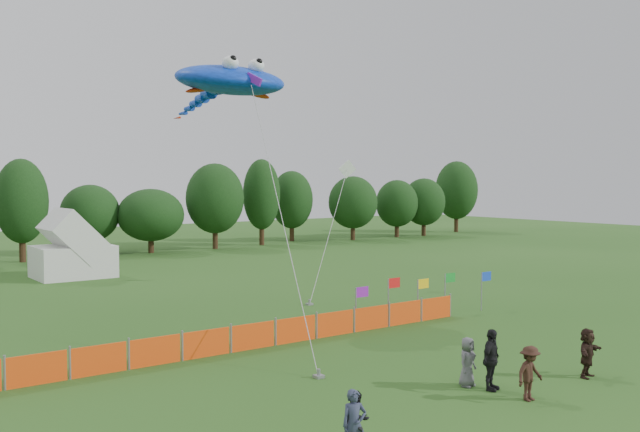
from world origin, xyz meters
TOP-DOWN VIEW (x-y plane):
  - ground at (0.00, 0.00)m, footprint 160.00×160.00m
  - treeline at (1.61, 44.93)m, footprint 104.57×8.78m
  - tent_right at (-0.54, 32.79)m, footprint 4.92×3.94m
  - barrier_fence at (-1.34, 8.53)m, footprint 21.90×0.06m
  - flag_row at (8.16, 8.94)m, footprint 8.73×0.63m
  - spectator_a at (-5.04, -2.13)m, footprint 0.70×0.58m
  - spectator_b at (-4.86, -2.00)m, footprint 0.81×0.66m
  - spectator_c at (1.91, -1.82)m, footprint 1.07×0.64m
  - spectator_d at (1.81, -0.45)m, footprint 1.21×0.81m
  - spectator_e at (1.54, 0.27)m, footprint 0.86×0.67m
  - spectator_f at (5.49, -1.40)m, footprint 1.59×0.85m
  - stingray_kite at (1.52, 15.49)m, footprint 6.06×18.75m
  - small_kite_white at (10.40, 18.27)m, footprint 6.95×4.92m

SIDE VIEW (x-z plane):
  - ground at x=0.00m, z-range 0.00..0.00m
  - barrier_fence at x=-1.34m, z-range 0.00..1.00m
  - spectator_b at x=-4.86m, z-range 0.00..1.56m
  - spectator_e at x=1.54m, z-range 0.00..1.57m
  - spectator_c at x=1.91m, z-range 0.00..1.64m
  - spectator_f at x=5.49m, z-range 0.00..1.64m
  - spectator_a at x=-5.04m, z-range 0.00..1.65m
  - spectator_d at x=1.81m, z-range 0.00..1.91m
  - flag_row at x=8.16m, z-range 0.28..2.35m
  - tent_right at x=-0.54m, z-range 0.02..3.49m
  - treeline at x=1.61m, z-range 0.00..8.36m
  - small_kite_white at x=10.40m, z-range 1.20..8.95m
  - stingray_kite at x=1.52m, z-range 5.08..17.30m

